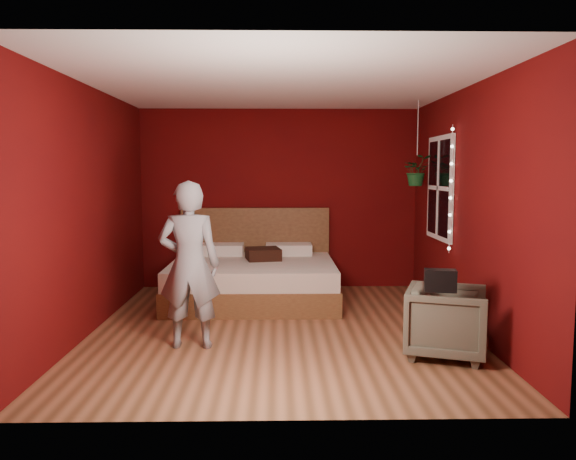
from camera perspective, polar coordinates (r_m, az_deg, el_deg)
The scene contains 10 objects.
floor at distance 6.18m, azimuth -0.83°, elevation -10.01°, with size 4.50×4.50×0.00m, color #945B3B.
room_walls at distance 5.94m, azimuth -0.86°, elevation 5.74°, with size 4.04×4.54×2.62m.
window at distance 7.13m, azimuth 15.15°, elevation 4.14°, with size 0.05×0.97×1.27m.
fairy_lights at distance 6.62m, azimuth 16.21°, elevation 3.98°, with size 0.04×0.04×1.45m.
bed at distance 7.47m, azimuth -3.55°, elevation -4.81°, with size 2.14×1.82×1.18m.
person at distance 5.48m, azimuth -9.99°, elevation -3.51°, with size 0.59×0.39×1.62m, color gray.
armchair at distance 5.43m, azimuth 15.83°, elevation -8.95°, with size 0.70×0.72×0.65m, color #575545.
handbag at distance 5.13m, azimuth 15.21°, elevation -4.97°, with size 0.27×0.14×0.20m, color black.
throw_pillow at distance 7.46m, azimuth -2.55°, elevation -2.44°, with size 0.43×0.43×0.15m, color black.
hanging_plant at distance 7.44m, azimuth 12.96°, elevation 5.91°, with size 0.37×0.32×1.09m.
Camera 1 is at (-0.03, -5.94, 1.71)m, focal length 35.00 mm.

